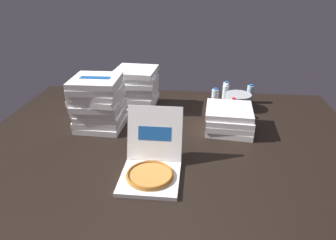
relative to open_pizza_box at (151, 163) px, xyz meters
name	(u,v)px	position (x,y,z in m)	size (l,w,h in m)	color
ground_plane	(170,142)	(0.08, 0.46, -0.09)	(3.20, 2.40, 0.02)	black
open_pizza_box	(151,163)	(0.00, 0.00, 0.00)	(0.39, 0.54, 0.40)	white
pizza_stack_left_far	(229,119)	(0.58, 0.71, 0.02)	(0.44, 0.44, 0.20)	white
pizza_stack_right_near	(136,88)	(-0.32, 1.13, 0.12)	(0.43, 0.43, 0.41)	white
pizza_stack_right_far	(98,103)	(-0.57, 0.67, 0.14)	(0.43, 0.43, 0.46)	white
ice_bucket	(238,101)	(0.71, 1.19, -0.01)	(0.26, 0.26, 0.16)	#B7BABF
water_bottle_0	(215,98)	(0.47, 1.22, 0.01)	(0.07, 0.07, 0.20)	white
water_bottle_1	(226,91)	(0.60, 1.46, 0.01)	(0.07, 0.07, 0.20)	silver
water_bottle_2	(250,94)	(0.85, 1.37, 0.01)	(0.07, 0.07, 0.20)	silver
water_bottle_3	(225,94)	(0.59, 1.36, 0.01)	(0.07, 0.07, 0.20)	white
water_bottle_4	(233,109)	(0.63, 0.96, 0.01)	(0.07, 0.07, 0.20)	white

